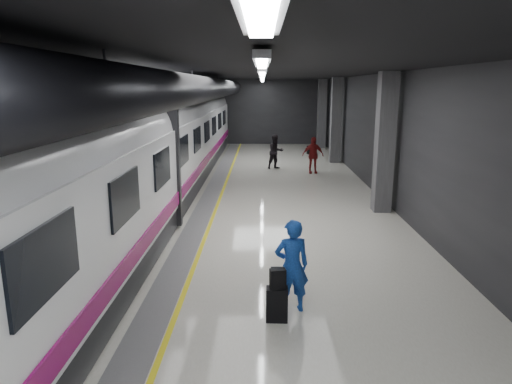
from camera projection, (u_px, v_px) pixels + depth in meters
ground at (241, 228)px, 13.29m from camera, size 40.00×40.00×0.00m
platform_hall at (232, 104)px, 13.42m from camera, size 10.02×40.02×4.51m
train at (126, 158)px, 12.86m from camera, size 3.05×38.00×4.05m
traveler_main at (292, 266)px, 8.24m from camera, size 0.70×0.52×1.74m
suitcase_main at (277, 304)px, 8.00m from camera, size 0.38×0.25×0.62m
shoulder_bag at (278, 279)px, 7.86m from camera, size 0.30×0.20×0.36m
traveler_far_a at (276, 152)px, 22.70m from camera, size 1.04×0.96×1.72m
traveler_far_b at (313, 155)px, 21.55m from camera, size 1.05×0.52×1.73m
suitcase_far at (310, 150)px, 27.84m from camera, size 0.40×0.34×0.51m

